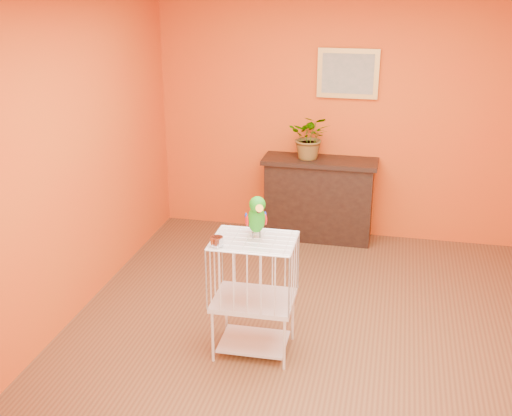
# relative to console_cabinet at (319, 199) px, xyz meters

# --- Properties ---
(ground) EXTENTS (4.50, 4.50, 0.00)m
(ground) POSITION_rel_console_cabinet_xyz_m (0.23, -2.04, -0.44)
(ground) COLOR brown
(ground) RESTS_ON ground
(room_shell) EXTENTS (4.50, 4.50, 4.50)m
(room_shell) POSITION_rel_console_cabinet_xyz_m (0.23, -2.04, 1.14)
(room_shell) COLOR #C64E12
(room_shell) RESTS_ON ground
(console_cabinet) EXTENTS (1.19, 0.43, 0.89)m
(console_cabinet) POSITION_rel_console_cabinet_xyz_m (0.00, 0.00, 0.00)
(console_cabinet) COLOR black
(console_cabinet) RESTS_ON ground
(potted_plant) EXTENTS (0.43, 0.48, 0.36)m
(potted_plant) POSITION_rel_console_cabinet_xyz_m (-0.11, -0.05, 0.62)
(potted_plant) COLOR #26722D
(potted_plant) RESTS_ON console_cabinet
(framed_picture) EXTENTS (0.62, 0.04, 0.50)m
(framed_picture) POSITION_rel_console_cabinet_xyz_m (0.23, 0.18, 1.31)
(framed_picture) COLOR #B88E41
(framed_picture) RESTS_ON room_shell
(birdcage) EXTENTS (0.60, 0.47, 0.92)m
(birdcage) POSITION_rel_console_cabinet_xyz_m (-0.19, -2.29, 0.03)
(birdcage) COLOR beige
(birdcage) RESTS_ON ground
(feed_cup) EXTENTS (0.09, 0.09, 0.06)m
(feed_cup) POSITION_rel_console_cabinet_xyz_m (-0.42, -2.45, 0.51)
(feed_cup) COLOR silver
(feed_cup) RESTS_ON birdcage
(parrot) EXTENTS (0.19, 0.29, 0.33)m
(parrot) POSITION_rel_console_cabinet_xyz_m (-0.18, -2.24, 0.64)
(parrot) COLOR #59544C
(parrot) RESTS_ON birdcage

